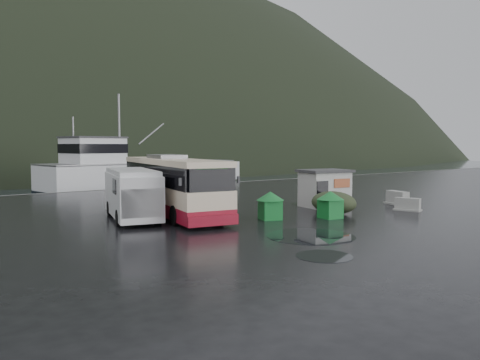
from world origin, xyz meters
TOP-DOWN VIEW (x-y plane):
  - ground at (0.00, 0.00)m, footprint 160.00×160.00m
  - quay_edge at (0.00, 20.00)m, footprint 160.00×0.60m
  - coach_bus at (-3.01, 4.16)m, footprint 5.05×11.91m
  - white_van at (-5.63, 3.62)m, footprint 3.68×6.50m
  - waste_bin_left at (-0.07, -0.70)m, footprint 1.30×1.30m
  - waste_bin_right at (2.66, -2.29)m, footprint 1.15×1.15m
  - dome_tent at (4.08, -1.27)m, footprint 3.19×3.71m
  - ticket_kiosk at (5.86, 1.02)m, footprint 3.30×2.74m
  - jersey_barrier_a at (8.38, -3.09)m, footprint 1.12×1.63m
  - jersey_barrier_b at (10.30, -1.12)m, footprint 1.34×1.91m
  - fishing_trawler at (7.37, 29.02)m, footprint 27.13×9.63m
  - puddles at (0.40, -3.23)m, footprint 12.46×12.55m

SIDE VIEW (x-z plane):
  - ground at x=0.00m, z-range 0.00..0.00m
  - quay_edge at x=0.00m, z-range -0.75..0.75m
  - coach_bus at x=-3.01m, z-range -1.63..1.63m
  - white_van at x=-5.63m, z-range -1.29..1.29m
  - waste_bin_left at x=-0.07m, z-range -0.71..0.71m
  - waste_bin_right at x=2.66m, z-range -0.71..0.71m
  - dome_tent at x=4.08m, z-range -0.61..0.61m
  - ticket_kiosk at x=5.86m, z-range -1.15..1.15m
  - jersey_barrier_a at x=8.38m, z-range -0.37..0.37m
  - jersey_barrier_b at x=10.30m, z-range -0.43..0.43m
  - fishing_trawler at x=7.37m, z-range -5.31..5.31m
  - puddles at x=0.40m, z-range 0.00..0.01m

